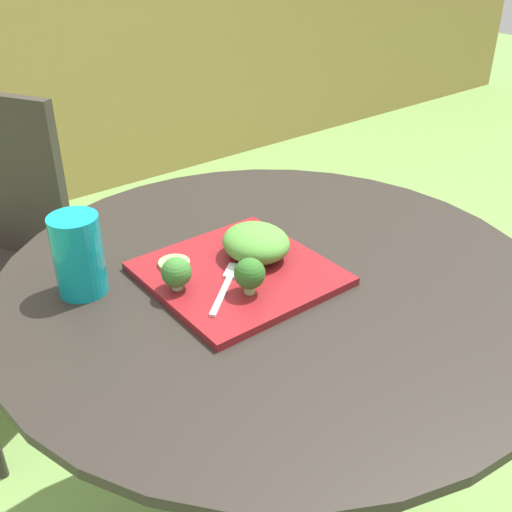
{
  "coord_description": "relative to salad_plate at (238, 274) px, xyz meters",
  "views": [
    {
      "loc": [
        -0.58,
        -0.69,
        1.32
      ],
      "look_at": [
        -0.03,
        0.02,
        0.79
      ],
      "focal_mm": 43.24,
      "sensor_mm": 36.0,
      "label": 1
    }
  ],
  "objects": [
    {
      "name": "broccoli_floret_1",
      "position": [
        -0.11,
        0.01,
        0.04
      ],
      "size": [
        0.05,
        0.05,
        0.06
      ],
      "color": "#99B770",
      "rests_on": "salad_plate"
    },
    {
      "name": "cucumber_slice_0",
      "position": [
        -0.08,
        0.08,
        0.01
      ],
      "size": [
        0.05,
        0.05,
        0.01
      ],
      "primitive_type": "cylinder",
      "color": "#8EB766",
      "rests_on": "salad_plate"
    },
    {
      "name": "drinking_glass",
      "position": [
        -0.23,
        0.12,
        0.05
      ],
      "size": [
        0.08,
        0.08,
        0.14
      ],
      "color": "#0F8C93",
      "rests_on": "patio_table"
    },
    {
      "name": "broccoli_floret_0",
      "position": [
        -0.03,
        -0.07,
        0.04
      ],
      "size": [
        0.05,
        0.05,
        0.06
      ],
      "color": "#99B770",
      "rests_on": "salad_plate"
    },
    {
      "name": "patio_table",
      "position": [
        0.05,
        -0.03,
        -0.26
      ],
      "size": [
        0.96,
        0.96,
        0.75
      ],
      "color": "#28231E",
      "rests_on": "ground_plane"
    },
    {
      "name": "fork",
      "position": [
        -0.04,
        -0.03,
        0.01
      ],
      "size": [
        0.13,
        0.11,
        0.0
      ],
      "color": "silver",
      "rests_on": "salad_plate"
    },
    {
      "name": "salad_plate",
      "position": [
        0.0,
        0.0,
        0.0
      ],
      "size": [
        0.29,
        0.29,
        0.01
      ],
      "primitive_type": "cube",
      "color": "maroon",
      "rests_on": "patio_table"
    },
    {
      "name": "lettuce_mound",
      "position": [
        0.05,
        0.02,
        0.04
      ],
      "size": [
        0.11,
        0.13,
        0.06
      ],
      "primitive_type": "ellipsoid",
      "color": "#519338",
      "rests_on": "salad_plate"
    }
  ]
}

